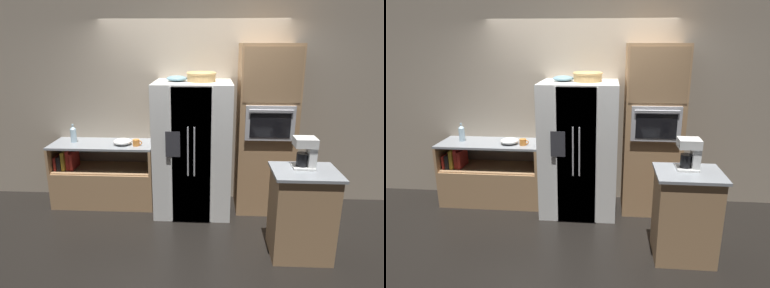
{
  "view_description": "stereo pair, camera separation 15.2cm",
  "coord_description": "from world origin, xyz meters",
  "views": [
    {
      "loc": [
        0.23,
        -4.26,
        2.2
      ],
      "look_at": [
        0.01,
        -0.08,
        0.95
      ],
      "focal_mm": 32.0,
      "sensor_mm": 36.0,
      "label": 1
    },
    {
      "loc": [
        0.38,
        -4.25,
        2.2
      ],
      "look_at": [
        0.01,
        -0.08,
        0.95
      ],
      "focal_mm": 32.0,
      "sensor_mm": 36.0,
      "label": 2
    }
  ],
  "objects": [
    {
      "name": "ground_plane",
      "position": [
        0.0,
        0.0,
        0.0
      ],
      "size": [
        20.0,
        20.0,
        0.0
      ],
      "primitive_type": "plane",
      "color": "black"
    },
    {
      "name": "wall_back",
      "position": [
        0.0,
        0.44,
        1.4
      ],
      "size": [
        12.0,
        0.06,
        2.8
      ],
      "color": "tan",
      "rests_on": "ground_plane"
    },
    {
      "name": "counter_left",
      "position": [
        -1.24,
        0.13,
        0.32
      ],
      "size": [
        1.4,
        0.56,
        0.88
      ],
      "color": "#A87F56",
      "rests_on": "ground_plane"
    },
    {
      "name": "refrigerator",
      "position": [
        0.01,
        0.01,
        0.87
      ],
      "size": [
        0.97,
        0.83,
        1.73
      ],
      "color": "silver",
      "rests_on": "ground_plane"
    },
    {
      "name": "wall_oven",
      "position": [
        0.96,
        0.12,
        1.1
      ],
      "size": [
        0.73,
        0.65,
        2.19
      ],
      "color": "#A87F56",
      "rests_on": "ground_plane"
    },
    {
      "name": "island_counter",
      "position": [
        1.2,
        -0.98,
        0.48
      ],
      "size": [
        0.67,
        0.54,
        0.96
      ],
      "color": "#A87F56",
      "rests_on": "ground_plane"
    },
    {
      "name": "wicker_basket",
      "position": [
        0.12,
        0.04,
        1.8
      ],
      "size": [
        0.37,
        0.37,
        0.12
      ],
      "color": "tan",
      "rests_on": "refrigerator"
    },
    {
      "name": "fruit_bowl",
      "position": [
        -0.19,
        0.06,
        1.77
      ],
      "size": [
        0.26,
        0.26,
        0.07
      ],
      "color": "#668C99",
      "rests_on": "refrigerator"
    },
    {
      "name": "bottle_tall",
      "position": [
        -1.63,
        0.17,
        1.0
      ],
      "size": [
        0.08,
        0.08,
        0.25
      ],
      "color": "silver",
      "rests_on": "counter_left"
    },
    {
      "name": "mug",
      "position": [
        -0.74,
        0.04,
        0.93
      ],
      "size": [
        0.13,
        0.09,
        0.09
      ],
      "color": "orange",
      "rests_on": "counter_left"
    },
    {
      "name": "mixing_bowl",
      "position": [
        -0.94,
        0.08,
        0.92
      ],
      "size": [
        0.25,
        0.25,
        0.08
      ],
      "color": "white",
      "rests_on": "counter_left"
    },
    {
      "name": "coffee_maker",
      "position": [
        1.22,
        -0.9,
        1.14
      ],
      "size": [
        0.22,
        0.2,
        0.32
      ],
      "color": "white",
      "rests_on": "island_counter"
    }
  ]
}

